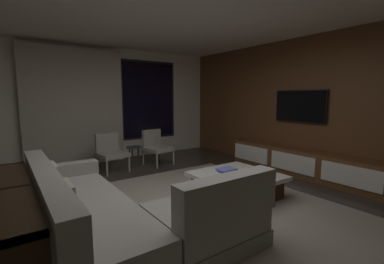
{
  "coord_description": "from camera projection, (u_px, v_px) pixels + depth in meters",
  "views": [
    {
      "loc": [
        -1.88,
        -2.83,
        1.53
      ],
      "look_at": [
        0.97,
        1.17,
        0.88
      ],
      "focal_mm": 24.94,
      "sensor_mm": 36.0,
      "label": 1
    }
  ],
  "objects": [
    {
      "name": "accent_chair_by_curtain",
      "position": [
        110.0,
        150.0,
        5.52
      ],
      "size": [
        0.6,
        0.62,
        0.78
      ],
      "color": "#B2ADA0",
      "rests_on": "floor"
    },
    {
      "name": "side_stool",
      "position": [
        134.0,
        150.0,
        5.81
      ],
      "size": [
        0.32,
        0.32,
        0.46
      ],
      "color": "#333338",
      "rests_on": "floor"
    },
    {
      "name": "back_wall_with_window",
      "position": [
        96.0,
        105.0,
        6.27
      ],
      "size": [
        6.6,
        0.3,
        2.7
      ],
      "color": "silver",
      "rests_on": "floor"
    },
    {
      "name": "media_wall",
      "position": [
        315.0,
        106.0,
        5.15
      ],
      "size": [
        0.12,
        7.8,
        2.7
      ],
      "color": "brown",
      "rests_on": "floor"
    },
    {
      "name": "media_console",
      "position": [
        301.0,
        163.0,
        5.17
      ],
      "size": [
        0.46,
        3.1,
        0.52
      ],
      "color": "brown",
      "rests_on": "floor"
    },
    {
      "name": "sectional_couch",
      "position": [
        116.0,
        216.0,
        2.8
      ],
      "size": [
        1.98,
        2.5,
        0.82
      ],
      "color": "gray",
      "rests_on": "floor"
    },
    {
      "name": "mounted_tv",
      "position": [
        300.0,
        106.0,
        5.29
      ],
      "size": [
        0.05,
        1.09,
        0.63
      ],
      "color": "black"
    },
    {
      "name": "book_stack_on_coffee_table",
      "position": [
        226.0,
        170.0,
        4.2
      ],
      "size": [
        0.29,
        0.22,
        0.05
      ],
      "color": "#553DA8",
      "rests_on": "coffee_table"
    },
    {
      "name": "coffee_table",
      "position": [
        236.0,
        185.0,
        4.1
      ],
      "size": [
        1.16,
        1.16,
        0.36
      ],
      "color": "black",
      "rests_on": "floor"
    },
    {
      "name": "floor",
      "position": [
        184.0,
        212.0,
        3.56
      ],
      "size": [
        9.2,
        9.2,
        0.0
      ],
      "primitive_type": "plane",
      "color": "#332B26"
    },
    {
      "name": "console_table_behind_couch",
      "position": [
        9.0,
        223.0,
        2.36
      ],
      "size": [
        0.4,
        2.1,
        0.74
      ],
      "color": "black",
      "rests_on": "floor"
    },
    {
      "name": "area_rug",
      "position": [
        209.0,
        208.0,
        3.68
      ],
      "size": [
        3.2,
        3.8,
        0.01
      ],
      "primitive_type": "cube",
      "color": "gray",
      "rests_on": "floor"
    },
    {
      "name": "accent_chair_near_window",
      "position": [
        156.0,
        145.0,
        6.09
      ],
      "size": [
        0.63,
        0.65,
        0.78
      ],
      "color": "#B2ADA0",
      "rests_on": "floor"
    }
  ]
}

